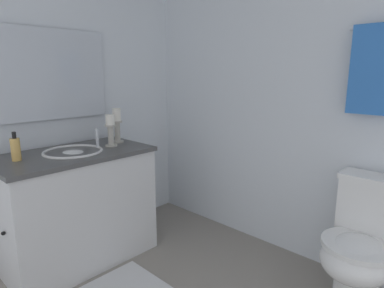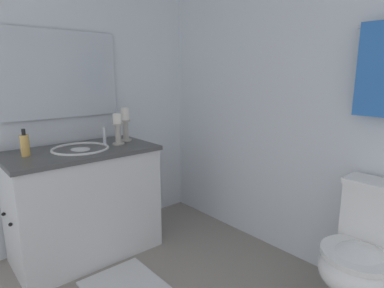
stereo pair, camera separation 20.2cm
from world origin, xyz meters
name	(u,v)px [view 1 (the left image)]	position (x,y,z in m)	size (l,w,h in m)	color
wall_back	(326,90)	(0.00, 1.21, 1.23)	(3.12, 0.04, 2.45)	silver
wall_left	(42,89)	(-1.56, 0.00, 1.23)	(0.04, 2.41, 2.45)	silver
vanity_cabinet	(77,207)	(-1.23, 0.04, 0.40)	(0.58, 1.03, 0.81)	silver
sink_basin	(74,157)	(-1.23, 0.04, 0.77)	(0.40, 0.40, 0.24)	white
mirror	(49,75)	(-1.51, 0.04, 1.33)	(0.02, 0.87, 0.64)	silver
candle_holder_tall	(117,124)	(-1.28, 0.43, 0.95)	(0.09, 0.09, 0.27)	#B7B2A5
candle_holder_short	(111,130)	(-1.20, 0.32, 0.93)	(0.09, 0.09, 0.24)	#B7B2A5
soap_bottle	(16,149)	(-1.27, -0.31, 0.88)	(0.06, 0.06, 0.18)	#E5B259
toilet	(361,246)	(0.39, 0.92, 0.37)	(0.39, 0.54, 0.75)	white
towel_near_vanity	(372,70)	(0.29, 1.13, 1.35)	(0.25, 0.03, 0.51)	blue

